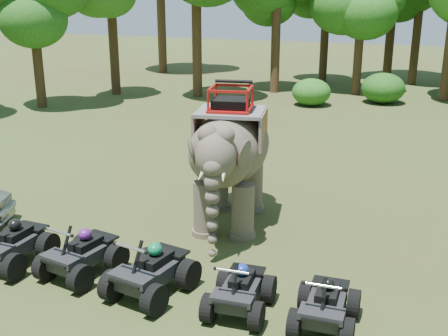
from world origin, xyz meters
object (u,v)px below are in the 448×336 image
Objects in this scene: atv_1 at (81,248)px; atv_4 at (326,299)px; atv_3 at (240,284)px; atv_2 at (151,265)px; atv_0 at (11,238)px; elephant at (230,155)px.

atv_1 is 5.36m from atv_4.
atv_3 is at bearing 7.71° from atv_1.
atv_0 is at bearing -170.53° from atv_2.
elephant is 2.57× the size of atv_1.
atv_4 is (7.09, 0.10, -0.07)m from atv_0.
elephant is 2.82× the size of atv_3.
atv_0 is 5.44m from atv_3.
elephant reaches higher than atv_2.
atv_2 reaches higher than atv_4.
atv_1 reaches higher than atv_3.
atv_4 is at bearing 2.07° from atv_0.
atv_0 reaches higher than atv_3.
elephant is at bearing 97.12° from atv_2.
elephant reaches higher than atv_1.
atv_2 reaches higher than atv_3.
atv_0 reaches higher than atv_4.
atv_1 is at bearing -127.73° from elephant.
atv_3 is (3.71, -0.13, -0.06)m from atv_1.
atv_2 is 1.14× the size of atv_4.
atv_3 is 1.00× the size of atv_4.
atv_2 is 1.91m from atv_3.
elephant is 5.65m from atv_0.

